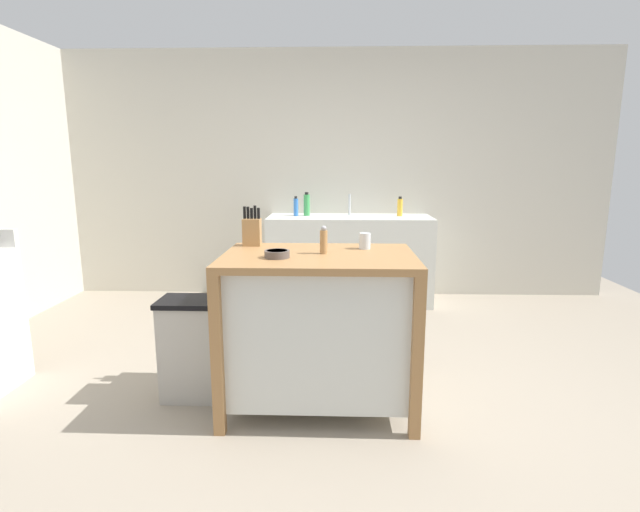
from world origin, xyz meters
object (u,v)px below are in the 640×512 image
Objects in this scene: bottle_spray_cleaner at (307,205)px; sink_faucet at (349,205)px; bowl_ceramic_wide at (277,254)px; bottle_dish_soap at (296,207)px; kitchen_island at (319,322)px; drinking_cup at (365,241)px; knife_block at (252,231)px; bottle_hand_soap at (400,207)px; trash_bin at (191,348)px; pepper_grinder at (324,241)px.

sink_faucet is at bearing 9.53° from bottle_spray_cleaner.
bottle_dish_soap reaches higher than bowl_ceramic_wide.
kitchen_island is 0.56m from drinking_cup.
kitchen_island is 4.36× the size of knife_block.
bottle_spray_cleaner is (0.11, 0.03, 0.02)m from bottle_dish_soap.
bottle_hand_soap is (1.07, 0.02, -0.00)m from bottle_dish_soap.
knife_block is at bearing 117.92° from bowl_ceramic_wide.
drinking_cup is at bearing -89.04° from sink_faucet.
bottle_dish_soap is at bearing 92.22° from bowl_ceramic_wide.
trash_bin is 2.38m from bottle_spray_cleaner.
kitchen_island is 6.80× the size of pepper_grinder.
drinking_cup is at bearing 30.29° from bowl_ceramic_wide.
trash_bin is 2.86× the size of sink_faucet.
bottle_dish_soap is at bearing -178.73° from bottle_hand_soap.
pepper_grinder is at bearing -84.03° from bottle_spray_cleaner.
bowl_ceramic_wide is 2.56m from bottle_hand_soap.
bowl_ceramic_wide is 0.29m from pepper_grinder.
bowl_ceramic_wide is at bearing -149.71° from drinking_cup.
pepper_grinder is at bearing -95.18° from sink_faucet.
bottle_dish_soap is at bearing -164.18° from bottle_spray_cleaner.
sink_faucet reaches higher than trash_bin.
bottle_spray_cleaner is (-0.23, 2.25, 0.01)m from pepper_grinder.
sink_faucet is (0.24, 2.34, 0.49)m from kitchen_island.
knife_block reaches higher than bottle_dish_soap.
bowl_ceramic_wide is 0.58× the size of bottle_spray_cleaner.
trash_bin is at bearing 162.91° from bowl_ceramic_wide.
bowl_ceramic_wide is at bearing -112.53° from bottle_hand_soap.
pepper_grinder is 0.67× the size of bottle_spray_cleaner.
trash_bin is at bearing -149.47° from knife_block.
bottle_hand_soap is 0.83× the size of bottle_spray_cleaner.
kitchen_island is 0.50m from bowl_ceramic_wide.
bottle_spray_cleaner is (0.58, 2.20, 0.69)m from trash_bin.
knife_block is 1.56× the size of pepper_grinder.
bowl_ceramic_wide reaches higher than kitchen_island.
bottle_dish_soap is (-0.59, 2.05, 0.02)m from drinking_cup.
pepper_grinder reaches higher than kitchen_island.
drinking_cup is at bearing -76.98° from bottle_spray_cleaner.
sink_faucet is at bearing 84.82° from pepper_grinder.
bottle_hand_soap reaches higher than drinking_cup.
pepper_grinder is (-0.25, -0.17, 0.03)m from drinking_cup.
pepper_grinder is 2.24m from bottle_dish_soap.
kitchen_island is 2.33m from bottle_spray_cleaner.
trash_bin is 2.76m from bottle_hand_soap.
bowl_ceramic_wide is 2.49m from sink_faucet.
knife_block is 0.40× the size of trash_bin.
pepper_grinder is at bearing -146.16° from drinking_cup.
trash_bin is 3.11× the size of bottle_dish_soap.
drinking_cup is at bearing 33.84° from pepper_grinder.
bottle_spray_cleaner is (-0.48, 2.08, 0.04)m from drinking_cup.
pepper_grinder is at bearing -29.44° from knife_block.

